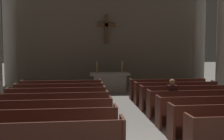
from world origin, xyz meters
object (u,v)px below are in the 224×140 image
Objects in this scene: pew_right_row_4 at (198,103)px; candlestick_right at (122,69)px; pew_right_row_5 at (186,97)px; altar at (110,81)px; pew_left_row_6 at (60,95)px; pew_right_row_3 at (215,111)px; pew_right_row_7 at (167,89)px; lone_worshipper at (171,97)px; pew_left_row_3 at (49,115)px; pew_left_row_4 at (53,107)px; candlestick_left at (97,69)px; column_right_fourth at (199,40)px; pew_left_row_7 at (62,90)px; pew_right_row_6 at (176,93)px; pew_left_row_2 at (43,127)px; column_left_fourth at (10,39)px; column_right_third at (224,38)px; pew_left_row_5 at (57,100)px.

pew_right_row_4 is 6.24m from candlestick_right.
pew_right_row_5 is 1.59× the size of altar.
pew_right_row_3 is (4.83, -3.30, 0.00)m from pew_left_row_6.
lone_worshipper reaches higher than pew_right_row_7.
pew_left_row_4 is (0.00, 1.10, 0.00)m from pew_left_row_3.
candlestick_right is at bearing 97.41° from lone_worshipper.
column_right_fourth is at bearing 6.97° from candlestick_left.
pew_left_row_4 is 1.00× the size of pew_left_row_7.
pew_right_row_4 is 5.37× the size of candlestick_right.
pew_right_row_6 is 1.59× the size of altar.
altar is at bearing 103.95° from lone_worshipper.
candlestick_right is at bearing 114.58° from pew_right_row_6.
pew_left_row_2 is 1.00× the size of pew_right_row_3.
pew_right_row_4 is (4.83, -3.30, 0.00)m from pew_left_row_7.
column_right_fourth is 5.97m from altar.
pew_right_row_6 is (4.83, -1.10, 0.00)m from pew_left_row_7.
column_left_fourth reaches higher than pew_right_row_5.
candlestick_left is (1.72, 5.95, 0.74)m from pew_left_row_4.
column_left_fourth is (-10.91, 2.85, 0.00)m from column_right_third.
pew_left_row_4 and pew_left_row_7 have the same top height.
column_right_third and column_left_fourth have the same top height.
column_right_third reaches higher than altar.
candlestick_right is at bearing 50.29° from pew_left_row_6.
pew_left_row_3 is 4.95m from pew_right_row_4.
pew_left_row_7 is at bearing 90.00° from pew_left_row_5.
pew_left_row_2 and pew_left_row_5 have the same top height.
pew_left_row_5 is 9.95m from column_right_fourth.
column_left_fourth is at bearing 156.62° from pew_right_row_7.
lone_worshipper is (-0.95, -1.06, 0.22)m from pew_right_row_5.
candlestick_left is at bearing 65.42° from pew_left_row_6.
candlestick_right reaches higher than pew_right_row_4.
altar reaches higher than pew_left_row_3.
column_left_fourth is at bearing 172.15° from altar.
pew_left_row_6 and pew_right_row_4 have the same top height.
altar reaches higher than pew_left_row_7.
pew_left_row_4 is 4.83m from pew_right_row_4.
pew_left_row_7 is 8.24m from column_right_third.
column_left_fourth is 2.67× the size of altar.
pew_left_row_4 is 10.61m from column_right_fourth.
column_right_fourth is (0.00, 2.85, 0.00)m from column_right_third.
pew_left_row_2 is 10.21m from column_right_third.
column_right_third reaches higher than pew_right_row_6.
pew_left_row_4 is 6.24m from candlestick_left.
column_right_third reaches higher than candlestick_left.
candlestick_left is (4.75, -0.75, -1.64)m from column_left_fourth.
pew_right_row_3 is 11.33m from column_left_fourth.
pew_right_row_5 is at bearing -70.53° from candlestick_right.
pew_right_row_6 and pew_right_row_7 have the same top height.
column_right_third reaches higher than pew_right_row_3.
pew_left_row_4 is 1.00× the size of pew_right_row_4.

